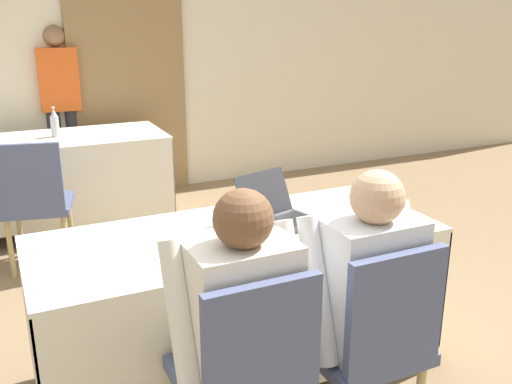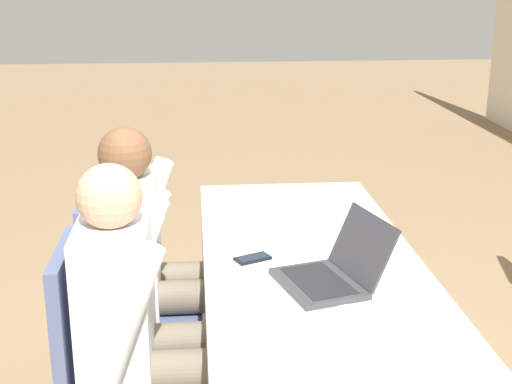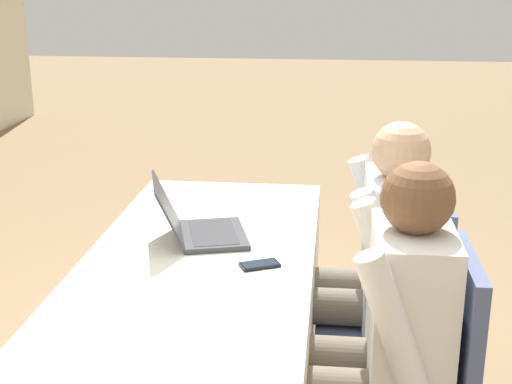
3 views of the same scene
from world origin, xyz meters
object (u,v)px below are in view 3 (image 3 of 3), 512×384
Objects in this scene: cell_phone at (260,264)px; chair_near_right at (399,304)px; person_white_shirt at (372,262)px; laptop at (200,227)px; person_checkered_shirt at (380,333)px; chair_near_left at (414,384)px.

cell_phone is 0.15× the size of chair_near_right.
person_white_shirt reaches higher than chair_near_right.
laptop is 0.79m from person_checkered_shirt.
laptop is at bearing -86.68° from person_white_shirt.
chair_near_right is 0.19m from person_white_shirt.
person_checkered_shirt is at bearing -11.20° from chair_near_right.
person_white_shirt is (0.04, -0.61, -0.12)m from laptop.
chair_near_left is 1.00× the size of chair_near_right.
laptop is 0.33× the size of person_white_shirt.
cell_phone is (-0.22, -0.24, -0.04)m from laptop.
person_checkered_shirt reaches higher than laptop.
cell_phone is at bearing -125.25° from person_checkered_shirt.
laptop reaches higher than chair_near_right.
chair_near_right is 0.78× the size of person_white_shirt.
chair_near_right is at bearing 90.00° from person_white_shirt.
cell_phone is 0.12× the size of person_checkered_shirt.
laptop is 0.77m from chair_near_right.
person_white_shirt is at bearing -80.30° from cell_phone.
cell_phone is 0.60m from chair_near_left.
person_checkered_shirt is at bearing 0.00° from person_white_shirt.
laptop is 0.91m from chair_near_left.
cell_phone is 0.12× the size of person_white_shirt.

